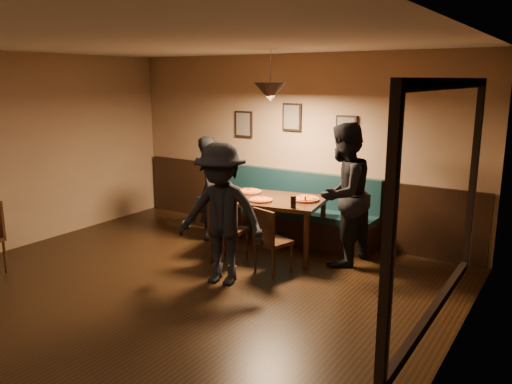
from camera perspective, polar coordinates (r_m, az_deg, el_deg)
floor at (r=5.66m, az=-14.02°, el=-13.14°), size 7.00×7.00×0.00m
ceiling at (r=5.13m, az=-15.74°, el=16.37°), size 7.00×7.00×0.00m
wall_back at (r=7.96m, az=4.13°, el=5.19°), size 6.00×0.00×6.00m
wall_right at (r=3.66m, az=18.91°, el=-4.34°), size 0.00×7.00×7.00m
wainscot at (r=8.10m, az=3.93°, el=-1.16°), size 5.88×0.06×1.00m
booth_bench at (r=7.87m, az=2.97°, el=-1.55°), size 3.00×0.60×1.00m
window_frame at (r=4.11m, az=20.21°, el=-1.15°), size 0.06×2.56×1.86m
window_glass at (r=4.12m, az=19.80°, el=-1.10°), size 0.00×2.40×2.40m
picture_left at (r=8.37m, az=-1.38°, el=7.65°), size 0.32×0.04×0.42m
picture_center at (r=7.89m, az=4.08°, el=8.41°), size 0.32×0.04×0.42m
picture_right at (r=7.51m, az=10.12°, el=6.89°), size 0.32×0.04×0.42m
pendant_lamp at (r=6.88m, az=1.62°, el=11.16°), size 0.44×0.44×0.25m
dining_table at (r=7.17m, az=1.53°, el=-3.78°), size 1.64×1.21×0.80m
chair_near_left at (r=6.80m, az=-3.09°, el=-4.13°), size 0.44×0.44×0.93m
chair_near_right at (r=6.45m, az=1.96°, el=-5.43°), size 0.46×0.46×0.85m
diner_left at (r=7.77m, az=-5.04°, el=0.44°), size 0.56×0.67×1.58m
diner_right at (r=6.73m, az=9.76°, el=-0.30°), size 0.82×0.99×1.88m
diner_front at (r=6.02m, az=-3.93°, el=-2.52°), size 1.21×0.83×1.71m
pizza_a at (r=7.38m, az=-0.73°, el=0.06°), size 0.45×0.45×0.04m
pizza_b at (r=6.88m, az=0.58°, el=-0.89°), size 0.36×0.36×0.04m
pizza_c at (r=6.94m, az=5.53°, el=-0.78°), size 0.51×0.51×0.04m
soda_glass at (r=6.53m, az=4.21°, el=-1.10°), size 0.09×0.09×0.16m
tabasco_bottle at (r=6.79m, az=5.56°, el=-0.82°), size 0.03×0.03×0.11m
napkin_a at (r=7.61m, az=-0.92°, el=0.31°), size 0.17×0.17×0.01m
napkin_b at (r=7.21m, az=-3.53°, el=-0.40°), size 0.19×0.19×0.01m
cutlery_set at (r=6.84m, az=-0.46°, el=-1.11°), size 0.19×0.03×0.00m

